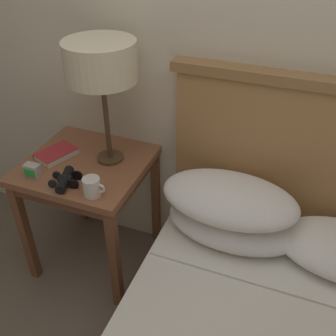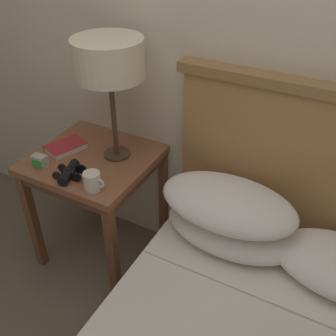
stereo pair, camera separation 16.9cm
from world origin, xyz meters
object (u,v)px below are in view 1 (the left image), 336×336
Objects in this scene: table_lamp at (101,63)px; binoculars_pair at (65,180)px; alarm_clock at (32,170)px; book_on_nightstand at (56,154)px; nightstand at (89,175)px; coffee_mug at (92,187)px.

binoculars_pair is at bearing -109.96° from table_lamp.
alarm_clock is at bearing -136.32° from table_lamp.
book_on_nightstand is 0.18m from alarm_clock.
nightstand is 6.44× the size of coffee_mug.
coffee_mug is (0.32, -0.20, 0.03)m from book_on_nightstand.
binoculars_pair is (0.17, -0.18, 0.01)m from book_on_nightstand.
coffee_mug is at bearing -4.25° from alarm_clock.
alarm_clock is at bearing -91.58° from book_on_nightstand.
book_on_nightstand is at bearing 148.06° from coffee_mug.
book_on_nightstand is at bearing -163.74° from table_lamp.
table_lamp is at bearing 16.26° from book_on_nightstand.
coffee_mug is at bearing -31.94° from book_on_nightstand.
table_lamp is 0.54m from book_on_nightstand.
nightstand is 3.05× the size of book_on_nightstand.
table_lamp is at bearing 102.85° from coffee_mug.
coffee_mug is 0.33m from alarm_clock.
binoculars_pair is 0.16m from coffee_mug.
book_on_nightstand is 1.32× the size of binoculars_pair.
book_on_nightstand is 0.38m from coffee_mug.
table_lamp reaches higher than coffee_mug.
table_lamp is 2.66× the size of book_on_nightstand.
coffee_mug reaches higher than nightstand.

